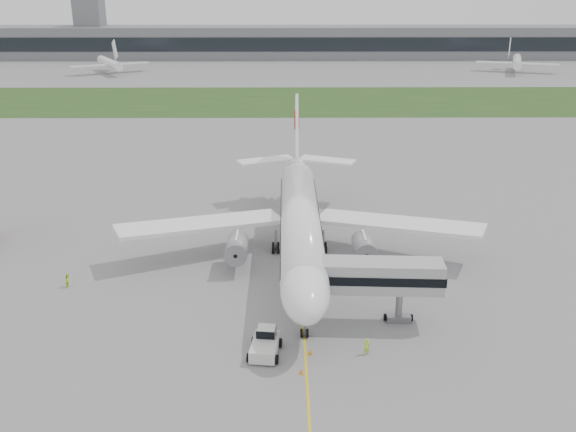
{
  "coord_description": "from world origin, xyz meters",
  "views": [
    {
      "loc": [
        -2.1,
        -72.58,
        34.8
      ],
      "look_at": [
        -1.57,
        2.0,
        6.99
      ],
      "focal_mm": 40.0,
      "sensor_mm": 36.0,
      "label": 1
    }
  ],
  "objects_px": {
    "jet_bridge": "(362,277)",
    "airliner": "(300,218)",
    "pushback_tug": "(265,343)",
    "ground_crew_near": "(367,346)"
  },
  "relations": [
    {
      "from": "airliner",
      "to": "ground_crew_near",
      "type": "distance_m",
      "value": 24.37
    },
    {
      "from": "jet_bridge",
      "to": "ground_crew_near",
      "type": "height_order",
      "value": "jet_bridge"
    },
    {
      "from": "jet_bridge",
      "to": "airliner",
      "type": "bearing_deg",
      "value": 112.58
    },
    {
      "from": "airliner",
      "to": "pushback_tug",
      "type": "xyz_separation_m",
      "value": [
        -3.96,
        -22.72,
        -4.6
      ]
    },
    {
      "from": "jet_bridge",
      "to": "pushback_tug",
      "type": "bearing_deg",
      "value": -147.15
    },
    {
      "from": "airliner",
      "to": "pushback_tug",
      "type": "relative_size",
      "value": 11.35
    },
    {
      "from": "airliner",
      "to": "pushback_tug",
      "type": "bearing_deg",
      "value": -99.89
    },
    {
      "from": "pushback_tug",
      "to": "jet_bridge",
      "type": "height_order",
      "value": "jet_bridge"
    },
    {
      "from": "pushback_tug",
      "to": "ground_crew_near",
      "type": "distance_m",
      "value": 9.97
    },
    {
      "from": "airliner",
      "to": "ground_crew_near",
      "type": "bearing_deg",
      "value": -75.46
    }
  ]
}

